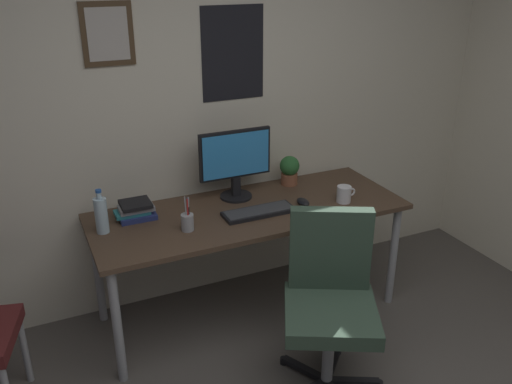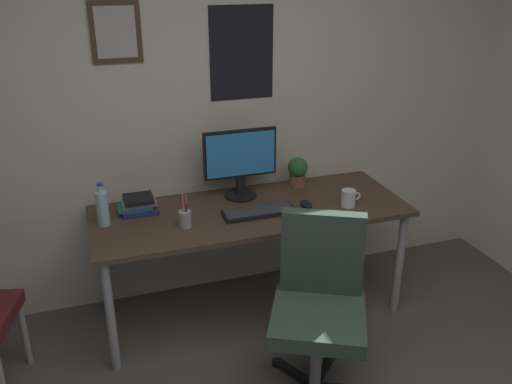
{
  "view_description": "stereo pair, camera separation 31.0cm",
  "coord_description": "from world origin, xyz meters",
  "px_view_note": "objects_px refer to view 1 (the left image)",
  "views": [
    {
      "loc": [
        -1.01,
        -0.98,
        2.1
      ],
      "look_at": [
        0.17,
        1.61,
        0.87
      ],
      "focal_mm": 38.05,
      "sensor_mm": 36.0,
      "label": 1
    },
    {
      "loc": [
        -0.73,
        -1.09,
        2.1
      ],
      "look_at": [
        0.17,
        1.61,
        0.87
      ],
      "focal_mm": 38.05,
      "sensor_mm": 36.0,
      "label": 2
    }
  ],
  "objects_px": {
    "water_bottle": "(101,215)",
    "pen_cup": "(187,221)",
    "keyboard": "(259,212)",
    "potted_plant": "(289,169)",
    "coffee_mug_near": "(344,194)",
    "office_chair": "(330,294)",
    "computer_mouse": "(303,202)",
    "monitor": "(235,161)",
    "book_stack_left": "(136,211)"
  },
  "relations": [
    {
      "from": "pen_cup",
      "to": "book_stack_left",
      "type": "distance_m",
      "value": 0.35
    },
    {
      "from": "potted_plant",
      "to": "pen_cup",
      "type": "height_order",
      "value": "pen_cup"
    },
    {
      "from": "office_chair",
      "to": "coffee_mug_near",
      "type": "distance_m",
      "value": 0.77
    },
    {
      "from": "keyboard",
      "to": "computer_mouse",
      "type": "relative_size",
      "value": 3.91
    },
    {
      "from": "office_chair",
      "to": "computer_mouse",
      "type": "distance_m",
      "value": 0.71
    },
    {
      "from": "coffee_mug_near",
      "to": "pen_cup",
      "type": "height_order",
      "value": "pen_cup"
    },
    {
      "from": "keyboard",
      "to": "potted_plant",
      "type": "height_order",
      "value": "potted_plant"
    },
    {
      "from": "pen_cup",
      "to": "computer_mouse",
      "type": "bearing_deg",
      "value": 2.51
    },
    {
      "from": "monitor",
      "to": "computer_mouse",
      "type": "distance_m",
      "value": 0.48
    },
    {
      "from": "computer_mouse",
      "to": "water_bottle",
      "type": "relative_size",
      "value": 0.44
    },
    {
      "from": "water_bottle",
      "to": "potted_plant",
      "type": "relative_size",
      "value": 1.29
    },
    {
      "from": "water_bottle",
      "to": "pen_cup",
      "type": "relative_size",
      "value": 1.26
    },
    {
      "from": "keyboard",
      "to": "potted_plant",
      "type": "relative_size",
      "value": 2.21
    },
    {
      "from": "pen_cup",
      "to": "water_bottle",
      "type": "bearing_deg",
      "value": 158.48
    },
    {
      "from": "monitor",
      "to": "coffee_mug_near",
      "type": "relative_size",
      "value": 3.66
    },
    {
      "from": "office_chair",
      "to": "pen_cup",
      "type": "height_order",
      "value": "office_chair"
    },
    {
      "from": "coffee_mug_near",
      "to": "book_stack_left",
      "type": "bearing_deg",
      "value": 165.86
    },
    {
      "from": "monitor",
      "to": "coffee_mug_near",
      "type": "height_order",
      "value": "monitor"
    },
    {
      "from": "keyboard",
      "to": "potted_plant",
      "type": "bearing_deg",
      "value": 41.56
    },
    {
      "from": "water_bottle",
      "to": "coffee_mug_near",
      "type": "height_order",
      "value": "water_bottle"
    },
    {
      "from": "pen_cup",
      "to": "coffee_mug_near",
      "type": "bearing_deg",
      "value": -2.02
    },
    {
      "from": "book_stack_left",
      "to": "potted_plant",
      "type": "bearing_deg",
      "value": 4.86
    },
    {
      "from": "potted_plant",
      "to": "pen_cup",
      "type": "xyz_separation_m",
      "value": [
        -0.82,
        -0.36,
        -0.05
      ]
    },
    {
      "from": "keyboard",
      "to": "office_chair",
      "type": "bearing_deg",
      "value": -80.91
    },
    {
      "from": "keyboard",
      "to": "potted_plant",
      "type": "distance_m",
      "value": 0.51
    },
    {
      "from": "office_chair",
      "to": "computer_mouse",
      "type": "xyz_separation_m",
      "value": [
        0.2,
        0.65,
        0.21
      ]
    },
    {
      "from": "office_chair",
      "to": "keyboard",
      "type": "bearing_deg",
      "value": 99.09
    },
    {
      "from": "monitor",
      "to": "potted_plant",
      "type": "relative_size",
      "value": 2.36
    },
    {
      "from": "water_bottle",
      "to": "pen_cup",
      "type": "distance_m",
      "value": 0.47
    },
    {
      "from": "keyboard",
      "to": "potted_plant",
      "type": "xyz_separation_m",
      "value": [
        0.38,
        0.33,
        0.09
      ]
    },
    {
      "from": "water_bottle",
      "to": "book_stack_left",
      "type": "xyz_separation_m",
      "value": [
        0.21,
        0.1,
        -0.06
      ]
    },
    {
      "from": "office_chair",
      "to": "water_bottle",
      "type": "xyz_separation_m",
      "value": [
        -0.98,
        0.79,
        0.3
      ]
    },
    {
      "from": "keyboard",
      "to": "book_stack_left",
      "type": "xyz_separation_m",
      "value": [
        -0.67,
        0.25,
        0.03
      ]
    },
    {
      "from": "monitor",
      "to": "pen_cup",
      "type": "bearing_deg",
      "value": -143.41
    },
    {
      "from": "keyboard",
      "to": "coffee_mug_near",
      "type": "height_order",
      "value": "coffee_mug_near"
    },
    {
      "from": "keyboard",
      "to": "computer_mouse",
      "type": "distance_m",
      "value": 0.3
    },
    {
      "from": "computer_mouse",
      "to": "water_bottle",
      "type": "height_order",
      "value": "water_bottle"
    },
    {
      "from": "office_chair",
      "to": "book_stack_left",
      "type": "bearing_deg",
      "value": 130.93
    },
    {
      "from": "water_bottle",
      "to": "potted_plant",
      "type": "xyz_separation_m",
      "value": [
        1.25,
        0.19,
        -0.0
      ]
    },
    {
      "from": "keyboard",
      "to": "book_stack_left",
      "type": "relative_size",
      "value": 1.89
    },
    {
      "from": "pen_cup",
      "to": "potted_plant",
      "type": "bearing_deg",
      "value": 23.71
    },
    {
      "from": "office_chair",
      "to": "coffee_mug_near",
      "type": "height_order",
      "value": "office_chair"
    },
    {
      "from": "water_bottle",
      "to": "computer_mouse",
      "type": "bearing_deg",
      "value": -6.66
    },
    {
      "from": "office_chair",
      "to": "water_bottle",
      "type": "height_order",
      "value": "water_bottle"
    },
    {
      "from": "monitor",
      "to": "computer_mouse",
      "type": "height_order",
      "value": "monitor"
    },
    {
      "from": "water_bottle",
      "to": "coffee_mug_near",
      "type": "relative_size",
      "value": 2.01
    },
    {
      "from": "computer_mouse",
      "to": "potted_plant",
      "type": "height_order",
      "value": "potted_plant"
    },
    {
      "from": "book_stack_left",
      "to": "monitor",
      "type": "bearing_deg",
      "value": 3.3
    },
    {
      "from": "monitor",
      "to": "potted_plant",
      "type": "distance_m",
      "value": 0.43
    },
    {
      "from": "keyboard",
      "to": "coffee_mug_near",
      "type": "xyz_separation_m",
      "value": [
        0.55,
        -0.06,
        0.04
      ]
    }
  ]
}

